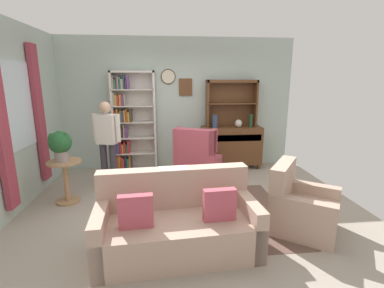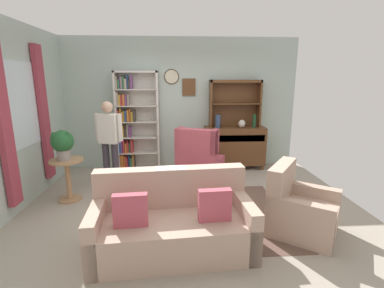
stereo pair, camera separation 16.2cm
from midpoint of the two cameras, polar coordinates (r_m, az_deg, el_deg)
name	(u,v)px [view 2 (the right image)]	position (r m, az deg, el deg)	size (l,w,h in m)	color
ground_plane	(186,207)	(4.46, -0.08, -12.71)	(5.40, 4.60, 0.02)	#9E9384
wall_back	(182,104)	(6.16, -1.33, 8.23)	(5.00, 0.09, 2.80)	#ADC1B7
wall_left	(8,118)	(4.68, -32.72, 4.47)	(0.16, 4.20, 2.80)	#ADC1B7
area_rug	(201,214)	(4.21, 2.99, -14.23)	(2.49, 2.07, 0.01)	brown
bookshelf	(134,123)	(6.07, -11.09, 4.34)	(0.90, 0.30, 2.10)	silver
sideboard	(234,146)	(6.20, 9.40, -0.32)	(1.30, 0.45, 0.92)	brown
sideboard_hutch	(235,97)	(6.15, 9.55, 9.49)	(1.10, 0.26, 1.00)	brown
vase_tall	(218,121)	(5.94, 6.09, 4.61)	(0.11, 0.11, 0.28)	#33476B
vase_round	(242,124)	(6.07, 10.92, 4.11)	(0.15, 0.15, 0.17)	beige
bottle_wine	(254,121)	(6.11, 13.37, 4.60)	(0.07, 0.07, 0.29)	#194223
couch_floral	(173,224)	(3.34, -2.53, -16.05)	(1.86, 0.98, 0.90)	tan
armchair_floral	(300,211)	(3.95, 22.31, -12.56)	(1.07, 1.06, 0.88)	tan
wingback_chair	(199,161)	(5.40, 2.40, -3.56)	(1.03, 1.04, 1.05)	#B74C5B
plant_stand	(68,175)	(4.90, -23.20, -5.92)	(0.52, 0.52, 0.69)	#A87F56
potted_plant_large	(62,143)	(4.76, -24.15, 0.26)	(0.34, 0.34, 0.47)	gray
person_reading	(109,138)	(5.17, -15.72, 1.18)	(0.52, 0.29, 1.56)	#38333D
coffee_table	(174,192)	(4.05, -2.51, -9.88)	(0.80, 0.50, 0.42)	brown
book_stack	(184,187)	(3.97, -0.57, -8.84)	(0.20, 0.11, 0.06)	#B22D33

